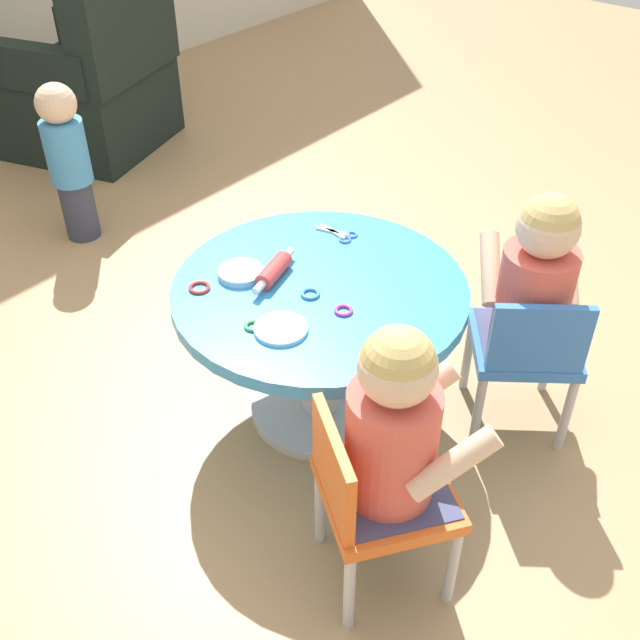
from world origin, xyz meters
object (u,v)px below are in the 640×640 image
(armchair_dark, at_px, (92,87))
(toddler_standing, at_px, (68,159))
(craft_table, at_px, (320,320))
(seated_child_right, at_px, (537,278))
(child_chair_left, at_px, (373,494))
(seated_child_left, at_px, (395,424))
(child_chair_right, at_px, (526,349))
(craft_scissors, at_px, (341,235))
(rolling_pin, at_px, (274,270))

(armchair_dark, xyz_separation_m, toddler_standing, (-0.62, -0.68, 0.05))
(craft_table, relative_size, seated_child_right, 1.66)
(child_chair_left, distance_m, seated_child_left, 0.23)
(child_chair_right, xyz_separation_m, seated_child_right, (0.03, 0.02, 0.23))
(seated_child_right, xyz_separation_m, toddler_standing, (-0.20, 1.95, -0.17))
(craft_table, bearing_deg, seated_child_left, -124.33)
(seated_child_left, xyz_separation_m, craft_scissors, (0.59, 0.62, -0.04))
(rolling_pin, relative_size, craft_scissors, 1.66)
(craft_table, bearing_deg, toddler_standing, 83.41)
(seated_child_right, bearing_deg, child_chair_right, -142.52)
(craft_table, relative_size, child_chair_left, 1.57)
(craft_table, relative_size, toddler_standing, 1.26)
(craft_table, height_order, seated_child_left, seated_child_left)
(child_chair_right, height_order, rolling_pin, rolling_pin)
(child_chair_right, xyz_separation_m, craft_scissors, (-0.09, 0.62, 0.19))
(craft_table, bearing_deg, rolling_pin, 112.75)
(toddler_standing, distance_m, rolling_pin, 1.37)
(craft_table, bearing_deg, armchair_dark, 69.94)
(craft_scissors, bearing_deg, seated_child_left, -133.57)
(seated_child_right, distance_m, toddler_standing, 1.96)
(child_chair_right, xyz_separation_m, armchair_dark, (0.45, 2.65, 0.00))
(toddler_standing, bearing_deg, rolling_pin, -99.43)
(craft_table, bearing_deg, child_chair_left, -128.13)
(craft_table, distance_m, rolling_pin, 0.20)
(child_chair_left, height_order, child_chair_right, same)
(seated_child_right, bearing_deg, craft_scissors, 101.48)
(toddler_standing, bearing_deg, craft_scissors, -86.62)
(child_chair_left, height_order, toddler_standing, toddler_standing)
(craft_table, distance_m, seated_child_right, 0.62)
(armchair_dark, xyz_separation_m, craft_scissors, (-0.54, -2.03, 0.18))
(child_chair_right, bearing_deg, toddler_standing, 94.91)
(craft_table, distance_m, armchair_dark, 2.29)
(seated_child_right, distance_m, craft_scissors, 0.61)
(rolling_pin, height_order, craft_scissors, rolling_pin)
(armchair_dark, height_order, toddler_standing, armchair_dark)
(child_chair_left, relative_size, toddler_standing, 0.80)
(child_chair_left, bearing_deg, child_chair_right, -1.97)
(craft_scissors, bearing_deg, craft_table, -153.95)
(toddler_standing, bearing_deg, child_chair_right, -85.09)
(seated_child_left, relative_size, craft_scissors, 3.73)
(seated_child_right, bearing_deg, toddler_standing, 95.89)
(child_chair_right, relative_size, seated_child_right, 1.05)
(seated_child_left, bearing_deg, child_chair_left, 145.17)
(armchair_dark, relative_size, toddler_standing, 1.35)
(toddler_standing, relative_size, craft_scissors, 4.91)
(craft_scissors, bearing_deg, armchair_dark, 75.21)
(craft_table, relative_size, craft_scissors, 6.17)
(armchair_dark, bearing_deg, seated_child_right, -98.97)
(craft_table, height_order, armchair_dark, armchair_dark)
(craft_table, distance_m, craft_scissors, 0.31)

